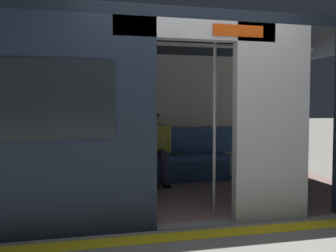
{
  "coord_description": "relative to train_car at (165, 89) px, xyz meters",
  "views": [
    {
      "loc": [
        1.21,
        3.75,
        1.27
      ],
      "look_at": [
        -0.01,
        -1.28,
        0.99
      ],
      "focal_mm": 40.08,
      "sensor_mm": 36.0,
      "label": 1
    }
  ],
  "objects": [
    {
      "name": "grab_pole_door",
      "position": [
        0.32,
        0.79,
        -0.44
      ],
      "size": [
        0.04,
        0.04,
        2.13
      ],
      "primitive_type": "cylinder",
      "color": "silver",
      "rests_on": "ground_plane"
    },
    {
      "name": "ground_plane",
      "position": [
        -0.05,
        1.21,
        -1.5
      ],
      "size": [
        60.0,
        60.0,
        0.0
      ],
      "primitive_type": "plane",
      "color": "gray"
    },
    {
      "name": "grab_pole_far",
      "position": [
        -0.42,
        0.78,
        -0.44
      ],
      "size": [
        0.04,
        0.04,
        2.13
      ],
      "primitive_type": "cylinder",
      "color": "silver",
      "rests_on": "ground_plane"
    },
    {
      "name": "bench_seat",
      "position": [
        -0.05,
        -1.07,
        -1.16
      ],
      "size": [
        2.6,
        0.44,
        0.44
      ],
      "color": "#38609E",
      "rests_on": "ground_plane"
    },
    {
      "name": "train_car",
      "position": [
        0.0,
        0.0,
        0.0
      ],
      "size": [
        6.4,
        2.79,
        2.27
      ],
      "color": "#ADAFB5",
      "rests_on": "ground_plane"
    },
    {
      "name": "platform_edge_strip",
      "position": [
        -0.05,
        1.51,
        -1.5
      ],
      "size": [
        8.0,
        0.24,
        0.01
      ],
      "primitive_type": "cube",
      "color": "yellow",
      "rests_on": "ground_plane"
    },
    {
      "name": "person_seated",
      "position": [
        -0.08,
        -1.01,
        -0.84
      ],
      "size": [
        0.55,
        0.67,
        1.17
      ],
      "color": "#D8CC4C",
      "rests_on": "ground_plane"
    },
    {
      "name": "book",
      "position": [
        -0.52,
        -1.16,
        -1.05
      ],
      "size": [
        0.23,
        0.26,
        0.03
      ],
      "primitive_type": "cube",
      "rotation": [
        0.0,
        0.0,
        -0.42
      ],
      "color": "#33723F",
      "rests_on": "bench_seat"
    },
    {
      "name": "handbag",
      "position": [
        0.39,
        -1.12,
        -0.98
      ],
      "size": [
        0.26,
        0.15,
        0.17
      ],
      "color": "#262D4C",
      "rests_on": "bench_seat"
    }
  ]
}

